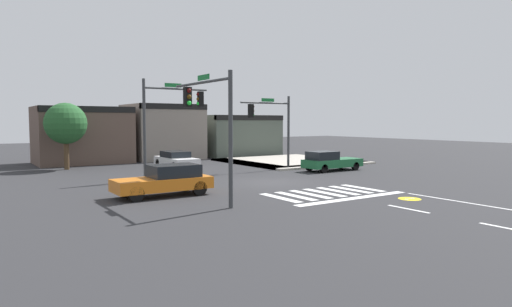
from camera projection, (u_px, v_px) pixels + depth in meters
ground_plane at (271, 182)px, 25.99m from camera, size 120.00×120.00×0.00m
crosswalk_near at (324, 193)px, 22.26m from camera, size 5.93×2.90×0.01m
lane_markings at (484, 217)px, 16.64m from camera, size 6.80×20.25×0.01m
bike_detector_marking at (410, 199)px, 20.48m from camera, size 1.03×1.03×0.01m
curb_corner_northeast at (287, 162)px, 38.50m from camera, size 10.00×10.60×0.15m
storefront_row at (168, 134)px, 42.51m from camera, size 23.00×6.77×5.12m
traffic_signal_northeast at (272, 120)px, 32.47m from camera, size 4.30×0.32×5.42m
traffic_signal_southwest at (209, 112)px, 19.56m from camera, size 0.32×5.33×5.63m
traffic_signal_northwest at (169, 112)px, 27.52m from camera, size 4.28×0.32×6.10m
car_white at (176, 160)px, 33.08m from camera, size 1.77×4.50×1.34m
car_orange at (166, 180)px, 21.24m from camera, size 4.56×1.82×1.48m
car_green at (330, 161)px, 31.97m from camera, size 4.50×1.74×1.43m
roadside_tree at (66, 124)px, 32.63m from camera, size 3.02×3.02×4.91m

